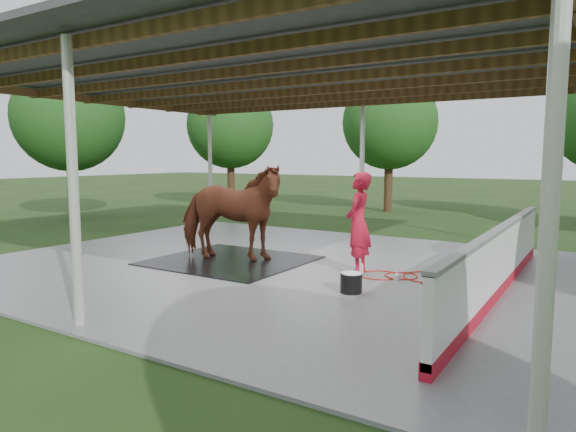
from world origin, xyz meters
The scene contains 12 objects.
ground centered at (0.00, 0.00, 0.00)m, with size 100.00×100.00×0.00m, color #1E3814.
concrete_slab centered at (0.00, 0.00, 0.03)m, with size 12.00×10.00×0.05m, color slate.
pavilion_structure centered at (0.00, 0.00, 3.97)m, with size 12.60×10.60×4.05m.
dasher_board centered at (4.60, 0.00, 0.59)m, with size 0.16×8.00×1.15m.
tree_belt centered at (0.30, 0.90, 3.79)m, with size 28.00×28.00×5.80m.
rubber_mat centered at (-0.94, -0.20, 0.06)m, with size 3.18×2.99×0.02m, color black.
horse centered at (-0.94, -0.20, 1.13)m, with size 1.14×2.49×2.11m, color brown.
handler centered at (1.96, 0.15, 1.05)m, with size 0.73×0.48×2.00m, color #AF122A.
wash_bucket centered at (2.46, -1.22, 0.23)m, with size 0.37×0.37×0.34m.
soap_bottle_a centered at (2.03, 0.15, 0.19)m, with size 0.11×0.11×0.28m, color silver.
soap_bottle_b centered at (2.81, 0.03, 0.13)m, with size 0.08×0.08×0.17m, color #338CD8.
hose_coil centered at (2.89, 0.40, 0.06)m, with size 2.45×1.21×0.02m.
Camera 1 is at (6.07, -8.97, 2.33)m, focal length 32.00 mm.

